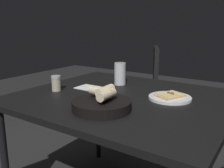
{
  "coord_description": "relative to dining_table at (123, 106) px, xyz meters",
  "views": [
    {
      "loc": [
        0.69,
        -1.13,
        1.11
      ],
      "look_at": [
        -0.08,
        0.01,
        0.78
      ],
      "focal_mm": 40.3,
      "sensor_mm": 36.0,
      "label": 1
    }
  ],
  "objects": [
    {
      "name": "dining_table",
      "position": [
        0.0,
        0.0,
        0.0
      ],
      "size": [
        1.13,
        0.98,
        0.73
      ],
      "color": "black",
      "rests_on": "ground"
    },
    {
      "name": "napkin",
      "position": [
        -0.26,
        0.03,
        0.06
      ],
      "size": [
        0.16,
        0.12,
        0.0
      ],
      "color": "white",
      "rests_on": "dining_table"
    },
    {
      "name": "pizza_plate",
      "position": [
        0.23,
        0.08,
        0.07
      ],
      "size": [
        0.22,
        0.22,
        0.04
      ],
      "color": "white",
      "rests_on": "dining_table"
    },
    {
      "name": "bread_basket",
      "position": [
        0.04,
        -0.25,
        0.09
      ],
      "size": [
        0.27,
        0.27,
        0.11
      ],
      "color": "black",
      "rests_on": "dining_table"
    },
    {
      "name": "pepper_shaker",
      "position": [
        -0.38,
        -0.13,
        0.1
      ],
      "size": [
        0.06,
        0.06,
        0.09
      ],
      "color": "#BFB299",
      "rests_on": "dining_table"
    },
    {
      "name": "beer_glass",
      "position": [
        -0.16,
        0.22,
        0.12
      ],
      "size": [
        0.07,
        0.07,
        0.14
      ],
      "color": "silver",
      "rests_on": "dining_table"
    },
    {
      "name": "chair_far",
      "position": [
        -0.35,
        0.93,
        -0.15
      ],
      "size": [
        0.59,
        0.59,
        0.91
      ],
      "color": "black",
      "rests_on": "ground"
    }
  ]
}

